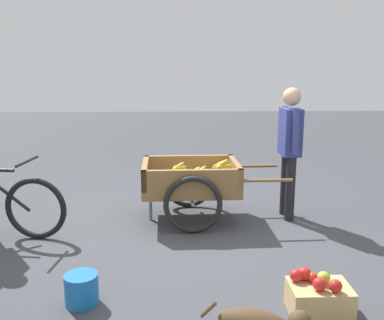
{
  "coord_description": "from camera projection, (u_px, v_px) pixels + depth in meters",
  "views": [
    {
      "loc": [
        0.18,
        4.63,
        1.8
      ],
      "look_at": [
        0.01,
        -0.11,
        0.75
      ],
      "focal_mm": 40.9,
      "sensor_mm": 36.0,
      "label": 1
    }
  ],
  "objects": [
    {
      "name": "plastic_bucket",
      "position": [
        82.0,
        289.0,
        3.33
      ],
      "size": [
        0.26,
        0.26,
        0.24
      ],
      "primitive_type": "cylinder",
      "color": "#1966B2",
      "rests_on": "ground"
    },
    {
      "name": "vendor_person",
      "position": [
        290.0,
        142.0,
        5.04
      ],
      "size": [
        0.21,
        0.59,
        1.53
      ],
      "color": "black",
      "rests_on": "ground"
    },
    {
      "name": "ground_plane",
      "position": [
        193.0,
        227.0,
        4.91
      ],
      "size": [
        24.0,
        24.0,
        0.0
      ],
      "primitive_type": "plane",
      "color": "#3D3F44"
    },
    {
      "name": "mixed_fruit_crate",
      "position": [
        318.0,
        296.0,
        3.2
      ],
      "size": [
        0.44,
        0.32,
        0.32
      ],
      "color": "tan",
      "rests_on": "ground"
    },
    {
      "name": "fruit_cart",
      "position": [
        192.0,
        183.0,
        5.08
      ],
      "size": [
        1.67,
        0.96,
        0.73
      ],
      "color": "olive",
      "rests_on": "ground"
    }
  ]
}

